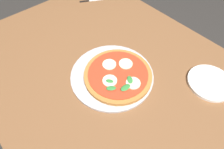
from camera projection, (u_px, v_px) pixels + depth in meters
The scene contains 6 objects.
ground_plane at pixel (116, 135), 1.44m from camera, with size 6.00×6.00×0.00m, color #2D2B28.
dining_table at pixel (119, 87), 0.92m from camera, with size 1.53×1.04×0.74m.
serving_tray at pixel (112, 75), 0.85m from camera, with size 0.37×0.37×0.01m, color #B2B2B7.
pizza at pixel (118, 75), 0.83m from camera, with size 0.30×0.30×0.03m.
plate_white at pixel (210, 83), 0.82m from camera, with size 0.19×0.19×0.01m, color white.
knife at pixel (88, 1), 1.22m from camera, with size 0.08×0.14×0.01m.
Camera 1 is at (-0.36, 0.36, 1.43)m, focal length 30.25 mm.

